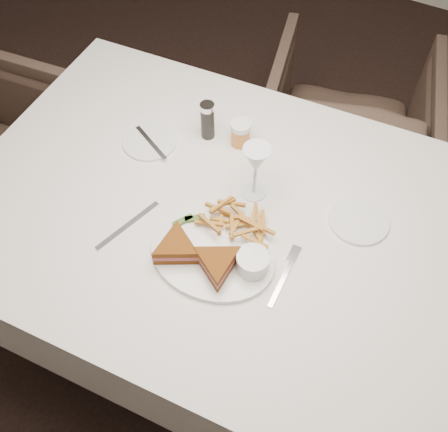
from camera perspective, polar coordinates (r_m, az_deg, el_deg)
ground at (r=2.01m, az=-0.43°, el=-11.11°), size 5.00×5.00×0.00m
table at (r=1.65m, az=0.83°, el=-7.25°), size 1.56×1.10×0.75m
chair_far at (r=2.21m, az=13.77°, el=10.56°), size 0.79×0.76×0.68m
table_setting at (r=1.27m, az=0.25°, el=-0.39°), size 0.80×0.56×0.18m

